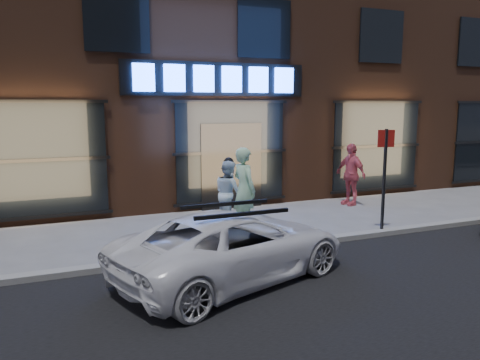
# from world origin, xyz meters

# --- Properties ---
(ground) EXTENTS (90.00, 90.00, 0.00)m
(ground) POSITION_xyz_m (0.00, 0.00, 0.00)
(ground) COLOR slate
(ground) RESTS_ON ground
(curb) EXTENTS (60.00, 0.25, 0.12)m
(curb) POSITION_xyz_m (0.00, 0.00, 0.06)
(curb) COLOR gray
(curb) RESTS_ON ground
(storefront_building) EXTENTS (30.20, 8.28, 10.30)m
(storefront_building) POSITION_xyz_m (-0.00, 7.99, 5.15)
(storefront_building) COLOR #54301E
(storefront_building) RESTS_ON ground
(man_bowtie) EXTENTS (0.62, 0.80, 1.96)m
(man_bowtie) POSITION_xyz_m (-0.60, 1.55, 0.98)
(man_bowtie) COLOR #B8F3C3
(man_bowtie) RESTS_ON ground
(man_cap) EXTENTS (0.69, 0.84, 1.61)m
(man_cap) POSITION_xyz_m (-0.76, 2.15, 0.80)
(man_cap) COLOR white
(man_cap) RESTS_ON ground
(passerby) EXTENTS (0.65, 1.13, 1.81)m
(passerby) POSITION_xyz_m (3.38, 3.02, 0.91)
(passerby) COLOR #E05C6A
(passerby) RESTS_ON ground
(white_suv) EXTENTS (4.60, 3.19, 1.17)m
(white_suv) POSITION_xyz_m (-1.95, -1.21, 0.58)
(white_suv) COLOR white
(white_suv) RESTS_ON ground
(sign_post) EXTENTS (0.38, 0.13, 2.39)m
(sign_post) POSITION_xyz_m (2.20, 0.10, 1.45)
(sign_post) COLOR #262628
(sign_post) RESTS_ON ground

